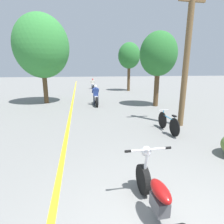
% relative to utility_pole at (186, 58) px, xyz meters
% --- Properties ---
extents(lane_stripe_center, '(0.14, 48.00, 0.01)m').
position_rel_utility_pole_xyz_m(lane_stripe_center, '(-4.93, 7.40, -2.89)').
color(lane_stripe_center, yellow).
rests_on(lane_stripe_center, ground).
extents(utility_pole, '(1.10, 0.24, 5.61)m').
position_rel_utility_pole_xyz_m(utility_pole, '(0.00, 0.00, 0.00)').
color(utility_pole, brown).
rests_on(utility_pole, ground).
extents(roadside_tree_right_near, '(2.42, 2.18, 4.79)m').
position_rel_utility_pole_xyz_m(roadside_tree_right_near, '(0.71, 4.21, 0.47)').
color(roadside_tree_right_near, '#513A23').
rests_on(roadside_tree_right_near, ground).
extents(roadside_tree_right_far, '(2.48, 2.23, 5.36)m').
position_rel_utility_pole_xyz_m(roadside_tree_right_far, '(1.27, 12.97, 1.00)').
color(roadside_tree_right_far, '#513A23').
rests_on(roadside_tree_right_far, ground).
extents(roadside_tree_left, '(3.75, 3.37, 6.14)m').
position_rel_utility_pole_xyz_m(roadside_tree_left, '(-6.82, 6.71, 1.07)').
color(roadside_tree_left, '#513A23').
rests_on(roadside_tree_left, ground).
extents(motorcycle_foreground, '(0.88, 2.06, 1.05)m').
position_rel_utility_pole_xyz_m(motorcycle_foreground, '(-3.20, -4.55, -2.49)').
color(motorcycle_foreground, black).
rests_on(motorcycle_foreground, ground).
extents(motorcycle_rider_lead, '(0.50, 2.06, 1.41)m').
position_rel_utility_pole_xyz_m(motorcycle_rider_lead, '(-3.27, 5.28, -2.36)').
color(motorcycle_rider_lead, black).
rests_on(motorcycle_rider_lead, ground).
extents(motorcycle_rider_far, '(0.50, 2.00, 1.31)m').
position_rel_utility_pole_xyz_m(motorcycle_rider_far, '(-2.63, 15.93, -2.40)').
color(motorcycle_rider_far, black).
rests_on(motorcycle_rider_far, ground).
extents(bicycle_parked, '(0.44, 1.67, 0.81)m').
position_rel_utility_pole_xyz_m(bicycle_parked, '(-0.97, -0.68, -2.52)').
color(bicycle_parked, black).
rests_on(bicycle_parked, ground).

